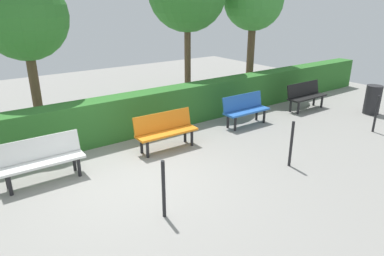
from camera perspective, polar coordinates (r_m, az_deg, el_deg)
ground_plane at (r=6.98m, az=-9.44°, el=-8.16°), size 23.22×23.22×0.00m
bench_black at (r=11.65m, az=18.37°, el=5.28°), size 1.50×0.48×0.86m
bench_blue at (r=9.74m, az=8.82°, el=3.24°), size 1.42×0.48×0.86m
bench_orange at (r=8.06m, az=-4.44°, el=-0.21°), size 1.51×0.50×0.86m
bench_white at (r=7.19m, az=-23.81°, el=-4.58°), size 1.56×0.48×0.86m
hedge_row at (r=9.06m, az=-9.20°, el=2.33°), size 19.22×0.60×1.08m
tree_near at (r=13.22m, az=10.22°, el=20.05°), size 2.14×2.14×4.41m
tree_far at (r=9.58m, az=-26.19°, el=16.15°), size 2.11×2.11×4.01m
railing_post_near at (r=10.29m, az=28.28°, el=2.06°), size 0.06×0.06×1.00m
railing_post_mid at (r=7.45m, az=16.18°, el=-2.59°), size 0.06×0.06×1.00m
railing_post_far at (r=5.53m, az=-4.74°, el=-10.13°), size 0.06×0.06×1.00m
trash_bin at (r=11.99m, az=27.84°, el=4.18°), size 0.46×0.46×0.89m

